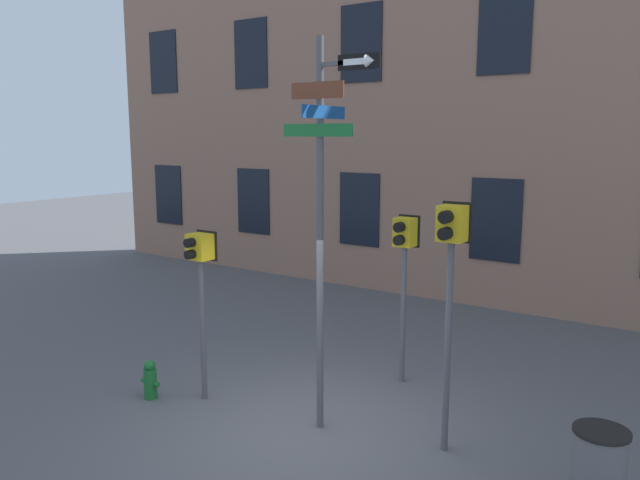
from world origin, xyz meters
The scene contains 8 objects.
ground_plane centered at (0.00, 0.00, 0.00)m, with size 60.00×60.00×0.00m, color #515154.
building_facade centered at (0.00, 7.36, 5.93)m, with size 24.00×0.63×11.86m.
street_sign_pole centered at (0.14, 0.23, 2.95)m, with size 1.33×0.90×4.95m.
pedestrian_signal_left centered at (-1.81, 0.02, 1.93)m, with size 0.38×0.40×2.46m.
pedestrian_signal_right centered at (1.68, 0.59, 2.36)m, with size 0.36×0.40×3.03m.
pedestrian_signal_across centered at (0.26, 2.22, 2.04)m, with size 0.35×0.40×2.60m.
fire_hydrant centered at (-2.46, -0.41, 0.28)m, with size 0.35×0.19×0.58m.
trash_bin centered at (3.47, 0.22, 0.46)m, with size 0.55×0.55×0.92m.
Camera 1 is at (4.44, -6.08, 3.78)m, focal length 35.00 mm.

